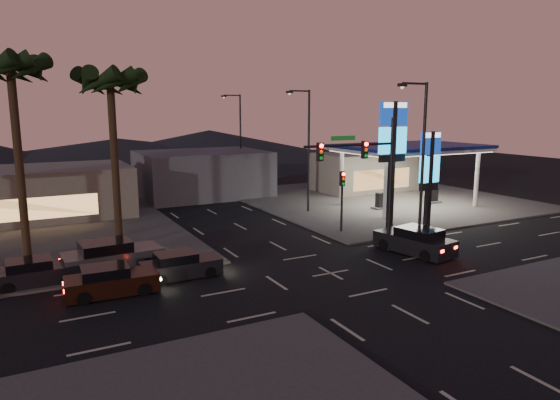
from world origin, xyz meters
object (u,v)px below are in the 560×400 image
car_lane_b_front (111,257)px  pylon_sign_short (430,166)px  traffic_signal_mast (368,167)px  car_lane_a_mid (111,281)px  car_lane_a_front (180,266)px  suv_station (415,241)px  pylon_sign_tall (393,141)px  gas_station (410,149)px  car_lane_b_mid (35,273)px

car_lane_b_front → pylon_sign_short: bearing=-3.3°
traffic_signal_mast → car_lane_a_mid: 15.18m
car_lane_a_mid → car_lane_b_front: (0.61, 3.50, 0.13)m
car_lane_b_front → traffic_signal_mast: bearing=-15.0°
traffic_signal_mast → car_lane_a_front: traffic_signal_mast is taller
car_lane_a_front → car_lane_b_front: size_ratio=0.79×
car_lane_a_mid → suv_station: size_ratio=0.86×
pylon_sign_tall → traffic_signal_mast: (-4.74, -3.51, -1.17)m
gas_station → car_lane_b_front: 27.19m
gas_station → car_lane_b_mid: 30.87m
pylon_sign_tall → car_lane_a_mid: (-19.21, -3.30, -5.75)m
car_lane_a_front → car_lane_b_front: 3.97m
pylon_sign_short → car_lane_a_mid: bearing=-174.0°
car_lane_b_front → car_lane_a_mid: bearing=-99.8°
pylon_sign_tall → pylon_sign_short: pylon_sign_tall is taller
pylon_sign_tall → car_lane_b_front: 19.43m
pylon_sign_tall → car_lane_b_front: pylon_sign_tall is taller
pylon_sign_tall → suv_station: pylon_sign_tall is taller
pylon_sign_tall → car_lane_b_front: (-18.60, 0.20, -5.62)m
pylon_sign_tall → suv_station: 7.64m
pylon_sign_tall → car_lane_b_front: size_ratio=1.72×
pylon_sign_short → gas_station: bearing=56.3°
pylon_sign_short → car_lane_b_front: bearing=176.7°
car_lane_a_mid → car_lane_b_mid: size_ratio=1.03×
gas_station → car_lane_a_front: gas_station is taller
pylon_sign_short → car_lane_b_front: pylon_sign_short is taller
pylon_sign_short → car_lane_b_mid: (-24.77, 0.67, -4.03)m
suv_station → car_lane_a_mid: bearing=175.2°
gas_station → suv_station: bearing=-130.2°
pylon_sign_tall → pylon_sign_short: bearing=-21.8°
traffic_signal_mast → car_lane_b_front: bearing=165.0°
pylon_sign_short → traffic_signal_mast: traffic_signal_mast is taller
pylon_sign_tall → car_lane_a_mid: size_ratio=2.09×
pylon_sign_tall → pylon_sign_short: (2.50, -1.00, -1.74)m
gas_station → car_lane_a_front: bearing=-158.8°
gas_station → traffic_signal_mast: size_ratio=1.53×
traffic_signal_mast → suv_station: bearing=-23.8°
car_lane_b_mid → traffic_signal_mast: bearing=-10.3°
pylon_sign_tall → car_lane_a_front: 16.89m
traffic_signal_mast → car_lane_a_front: size_ratio=1.95×
gas_station → car_lane_a_front: (-23.17, -8.97, -4.47)m
car_lane_a_mid → pylon_sign_short: bearing=6.0°
traffic_signal_mast → car_lane_a_mid: bearing=179.2°
traffic_signal_mast → suv_station: size_ratio=1.60×
car_lane_a_front → car_lane_b_mid: size_ratio=0.98×
pylon_sign_tall → car_lane_b_mid: pylon_sign_tall is taller
suv_station → gas_station: bearing=49.8°
pylon_sign_tall → pylon_sign_short: 3.20m
car_lane_a_mid → car_lane_b_front: car_lane_b_front is taller
car_lane_a_mid → car_lane_b_front: bearing=80.2°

